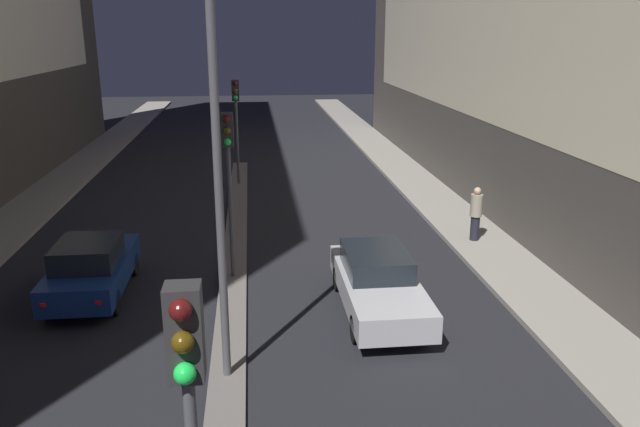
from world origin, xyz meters
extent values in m
cube|color=#66605B|center=(0.00, 15.94, 0.05)|extent=(0.74, 29.87, 0.10)
cube|color=#2D2D2D|center=(0.00, 3.70, 4.24)|extent=(0.32, 0.28, 0.90)
sphere|color=#4C0F0F|center=(0.00, 3.52, 4.54)|extent=(0.20, 0.20, 0.20)
sphere|color=#4C380A|center=(0.00, 3.52, 4.24)|extent=(0.20, 0.20, 0.20)
sphere|color=#1EEA4C|center=(0.00, 3.52, 3.94)|extent=(0.20, 0.20, 0.20)
cylinder|color=#4C4C51|center=(0.00, 15.24, 1.95)|extent=(0.12, 0.12, 3.69)
cube|color=#2D2D2D|center=(0.00, 15.24, 4.24)|extent=(0.32, 0.28, 0.90)
sphere|color=#4C0F0F|center=(0.00, 15.06, 4.54)|extent=(0.20, 0.20, 0.20)
sphere|color=#4C380A|center=(0.00, 15.06, 4.24)|extent=(0.20, 0.20, 0.20)
sphere|color=#1EEA4C|center=(0.00, 15.06, 3.94)|extent=(0.20, 0.20, 0.20)
cylinder|color=#4C4C51|center=(0.00, 26.24, 1.95)|extent=(0.12, 0.12, 3.69)
cube|color=#2D2D2D|center=(0.00, 26.24, 4.24)|extent=(0.32, 0.28, 0.90)
sphere|color=#4C0F0F|center=(0.00, 26.06, 4.54)|extent=(0.20, 0.20, 0.20)
sphere|color=#4C380A|center=(0.00, 26.06, 4.24)|extent=(0.20, 0.20, 0.20)
sphere|color=#1EEA4C|center=(0.00, 26.06, 3.94)|extent=(0.20, 0.20, 0.20)
cylinder|color=#4C4C51|center=(0.00, 9.95, 3.96)|extent=(0.16, 0.16, 7.72)
cube|color=navy|center=(-3.65, 14.54, 0.66)|extent=(1.77, 4.19, 0.67)
cube|color=black|center=(-3.65, 14.22, 1.29)|extent=(1.50, 1.89, 0.59)
cube|color=red|center=(-4.26, 12.44, 0.69)|extent=(0.14, 0.04, 0.10)
cube|color=red|center=(-3.03, 12.44, 0.69)|extent=(0.14, 0.04, 0.10)
cylinder|color=black|center=(-4.42, 15.84, 0.32)|extent=(0.22, 0.64, 0.64)
cylinder|color=black|center=(-2.87, 15.84, 0.32)|extent=(0.22, 0.64, 0.64)
cylinder|color=black|center=(-4.42, 13.24, 0.32)|extent=(0.22, 0.64, 0.64)
cylinder|color=black|center=(-2.87, 13.24, 0.32)|extent=(0.22, 0.64, 0.64)
cube|color=#B2B2B7|center=(3.65, 12.66, 0.64)|extent=(1.81, 4.77, 0.64)
cube|color=black|center=(3.65, 13.02, 1.23)|extent=(1.53, 2.15, 0.54)
cube|color=red|center=(3.01, 15.05, 0.67)|extent=(0.14, 0.04, 0.10)
cube|color=red|center=(4.28, 15.05, 0.67)|extent=(0.14, 0.04, 0.10)
cylinder|color=black|center=(2.85, 14.14, 0.32)|extent=(0.22, 0.64, 0.64)
cylinder|color=black|center=(4.44, 14.14, 0.32)|extent=(0.22, 0.64, 0.64)
cylinder|color=black|center=(2.85, 11.19, 0.32)|extent=(0.22, 0.64, 0.64)
cylinder|color=black|center=(4.44, 11.19, 0.32)|extent=(0.22, 0.64, 0.64)
cylinder|color=black|center=(7.80, 17.36, 0.56)|extent=(0.29, 0.29, 0.82)
cylinder|color=gray|center=(7.80, 17.36, 1.33)|extent=(0.39, 0.39, 0.73)
sphere|color=tan|center=(7.80, 17.36, 1.81)|extent=(0.24, 0.24, 0.24)
camera|label=1|loc=(0.64, -1.35, 6.81)|focal=35.00mm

